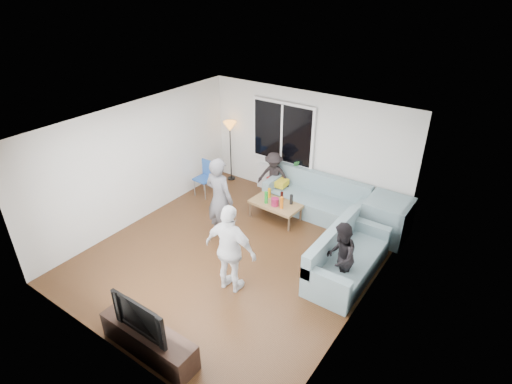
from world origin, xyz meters
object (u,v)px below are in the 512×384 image
Objects in this scene: sofa_back_section at (315,196)px; spectator_right at (340,257)px; spectator_back at (274,176)px; sofa_right_section at (349,255)px; player_left at (220,199)px; side_chair at (204,179)px; tv_console at (149,340)px; coffee_table at (275,211)px; television at (144,315)px; floor_lamp at (231,152)px; player_right at (231,250)px.

sofa_back_section is 2.47m from spectator_right.
spectator_back is (-1.13, 0.03, 0.17)m from sofa_back_section.
spectator_right is at bearing -180.00° from sofa_right_section.
player_left is (-2.63, -0.37, 0.45)m from sofa_right_section.
side_chair reaches higher than sofa_back_section.
tv_console is (2.45, -3.99, -0.21)m from side_chair.
coffee_table is at bearing -136.64° from spectator_right.
spectator_right reaches higher than television.
side_chair is 1.89m from player_left.
television reaches higher than sofa_back_section.
floor_lamp is 2.63m from player_left.
spectator_back is at bearing 58.68° from sofa_right_section.
side_chair is at bearing -165.86° from spectator_back.
television is at bearing -55.08° from side_chair.
player_left is 1.48× the size of spectator_back.
television is at bearing -45.47° from spectator_right.
tv_console is at bearing -55.08° from side_chair.
player_left is 2.64m from spectator_right.
player_right reaches higher than tv_console.
side_chair is at bearing 121.50° from television.
floor_lamp is 0.97× the size of tv_console.
spectator_right is (0.00, -0.41, 0.22)m from sofa_right_section.
spectator_back is 0.74× the size of tv_console.
sofa_right_section is 1.28× the size of floor_lamp.
sofa_back_section is 1.44× the size of tv_console.
floor_lamp reaches higher than sofa_right_section.
floor_lamp reaches higher than coffee_table.
television is at bearing -83.70° from coffee_table.
side_chair is 4.69m from television.
sofa_back_section is 2.67× the size of side_chair.
spectator_back is 4.90m from television.
sofa_right_section is 2.69m from player_left.
player_right is 1.37× the size of spectator_back.
spectator_right reaches higher than tv_console.
floor_lamp is 5.61m from television.
side_chair is at bearing -90.00° from floor_lamp.
spectator_back is at bearing 125.51° from coffee_table.
floor_lamp is at bearing 115.84° from television.
television is (-0.14, -1.74, -0.09)m from player_right.
spectator_right reaches higher than sofa_back_section.
side_chair is 0.88× the size of television.
coffee_table is 4.09m from tv_console.
coffee_table is 0.86× the size of spectator_right.
sofa_back_section is 4.78m from television.
player_right is at bearing -52.00° from floor_lamp.
player_right is at bearing -90.18° from sofa_back_section.
floor_lamp is at bearing -134.28° from spectator_right.
spectator_back reaches higher than sofa_right_section.
side_chair is (-2.60, -0.78, 0.01)m from sofa_back_section.
tv_console is (-1.62, -2.80, -0.42)m from spectator_right.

